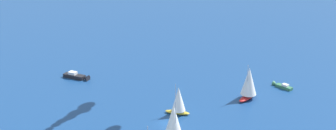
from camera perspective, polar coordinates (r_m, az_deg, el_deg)
ground_plane at (r=136.77m, az=-0.19°, el=-6.66°), size 2000.00×2000.00×0.00m
motorboat_near_centre at (r=163.13m, az=12.80°, el=-2.33°), size 4.44×6.97×1.99m
sailboat_inshore at (r=151.39m, az=9.19°, el=-2.03°), size 8.57×6.89×11.15m
sailboat_offshore at (r=140.16m, az=1.20°, el=-4.07°), size 6.94×5.74×9.12m
motorboat_trailing at (r=168.76m, az=-10.26°, el=-1.29°), size 8.34×8.18×2.70m
sailboat_ahead at (r=124.32m, az=0.64°, el=-6.78°), size 5.57×9.48×11.95m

